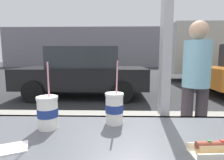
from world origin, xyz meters
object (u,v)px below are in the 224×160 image
at_px(soda_cup_left, 48,112).
at_px(soda_cup_right, 114,108).
at_px(parked_car_black, 84,72).
at_px(pedestrian, 196,79).

height_order(soda_cup_left, soda_cup_right, soda_cup_right).
relative_size(parked_car_black, pedestrian, 2.54).
bearing_deg(parked_car_black, pedestrian, -61.46).
distance_m(soda_cup_right, pedestrian, 1.67).
distance_m(soda_cup_right, parked_car_black, 5.28).
relative_size(soda_cup_left, soda_cup_right, 0.99).
xyz_separation_m(soda_cup_left, parked_car_black, (-0.78, 5.23, -0.26)).
bearing_deg(soda_cup_left, parked_car_black, 98.50).
bearing_deg(parked_car_black, soda_cup_right, -78.09).
relative_size(soda_cup_left, parked_car_black, 0.07).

